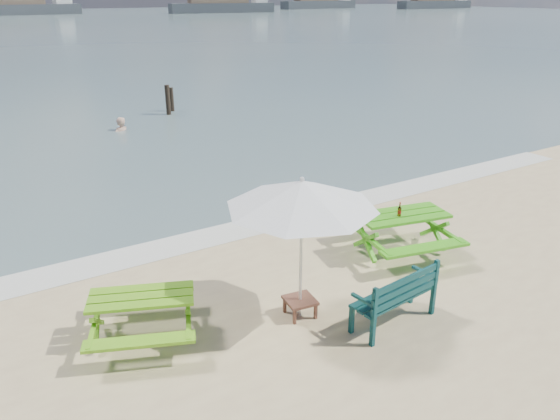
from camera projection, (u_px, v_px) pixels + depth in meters
foam_strip at (223, 234)px, 11.48m from camera, size 22.00×0.90×0.01m
picnic_table_left at (143, 317)px, 7.94m from camera, size 2.01×2.10×0.71m
picnic_table_right at (401, 234)px, 10.51m from camera, size 2.11×2.26×0.83m
park_bench at (393, 307)px, 8.32m from camera, size 1.52×0.65×0.91m
side_table at (300, 307)px, 8.56m from camera, size 0.51×0.51×0.29m
patio_umbrella at (302, 194)px, 7.85m from camera, size 2.57×2.57×2.25m
beer_bottle at (399, 212)px, 10.22m from camera, size 0.07×0.07×0.27m
swimmer at (122, 142)px, 20.17m from camera, size 0.78×0.66×1.82m
mooring_pilings at (170, 102)px, 22.64m from camera, size 0.58×0.78×1.41m
cargo_ships at (203, 7)px, 132.16m from camera, size 161.49×32.48×4.40m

